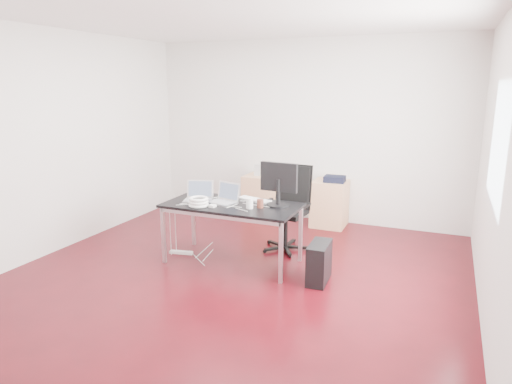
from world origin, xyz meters
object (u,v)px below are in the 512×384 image
at_px(filing_cabinet_left, 261,197).
at_px(pc_tower, 319,263).
at_px(office_chair, 289,203).
at_px(desk, 232,208).
at_px(filing_cabinet_right, 330,203).

height_order(filing_cabinet_left, pc_tower, filing_cabinet_left).
bearing_deg(office_chair, desk, -116.83).
height_order(desk, pc_tower, desk).
height_order(filing_cabinet_left, filing_cabinet_right, same).
xyz_separation_m(desk, office_chair, (0.46, 0.74, -0.07)).
bearing_deg(pc_tower, filing_cabinet_left, 123.82).
relative_size(desk, office_chair, 1.48).
relative_size(filing_cabinet_left, pc_tower, 1.56).
bearing_deg(filing_cabinet_right, office_chair, -102.83).
relative_size(filing_cabinet_right, pc_tower, 1.56).
relative_size(desk, filing_cabinet_right, 2.29).
xyz_separation_m(desk, pc_tower, (1.12, -0.15, -0.46)).
xyz_separation_m(office_chair, pc_tower, (0.66, -0.88, -0.39)).
relative_size(office_chair, filing_cabinet_left, 1.54).
relative_size(filing_cabinet_left, filing_cabinet_right, 1.00).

